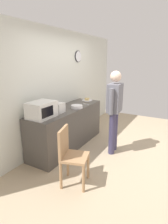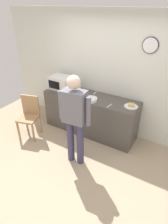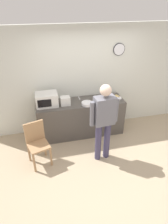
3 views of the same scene
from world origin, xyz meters
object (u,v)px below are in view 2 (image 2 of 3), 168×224
Objects in this scene: salad_bowl at (91,99)px; fork_utensil at (95,93)px; microwave at (61,83)px; wooden_chair at (29,114)px; sandwich_plate at (131,106)px; toaster at (74,89)px; spoon_utensil at (109,106)px; person_standing at (75,116)px.

salad_bowl reaches higher than fork_utensil.
microwave is 1.02m from wooden_chair.
sandwich_plate is 0.92m from fork_utensil.
toaster reaches higher than sandwich_plate.
fork_utensil is at bearing 166.88° from sandwich_plate.
sandwich_plate is 0.42m from spoon_utensil.
wooden_chair is at bearing 171.22° from person_standing.
salad_bowl is at bearing -12.46° from microwave.
person_standing is (0.62, -0.95, 0.01)m from toaster.
person_standing reaches higher than spoon_utensil.
wooden_chair is at bearing -158.45° from sandwich_plate.
salad_bowl is at bearing -167.58° from sandwich_plate.
toaster is 1.29× the size of spoon_utensil.
microwave is 1.88× the size of sandwich_plate.
wooden_chair is (-1.62, -0.61, -0.38)m from spoon_utensil.
wooden_chair is at bearing -152.98° from salad_bowl.
wooden_chair is (-1.34, 0.21, -0.49)m from person_standing.
toaster is (-0.49, 0.13, 0.07)m from salad_bowl.
spoon_utensil is at bearing -0.67° from salad_bowl.
sandwich_plate is at bearing 2.22° from toaster.
sandwich_plate is 0.28× the size of wooden_chair.
wooden_chair is (-1.10, -1.00, -0.38)m from fork_utensil.
sandwich_plate is 2.19m from wooden_chair.
person_standing reaches higher than fork_utensil.
toaster reaches higher than salad_bowl.
salad_bowl is 1.51× the size of fork_utensil.
person_standing is (-0.66, -1.00, 0.09)m from sandwich_plate.
sandwich_plate is at bearing 56.60° from person_standing.
fork_utensil is 1.00× the size of spoon_utensil.
salad_bowl is (-0.79, -0.17, 0.01)m from sandwich_plate.
spoon_utensil is at bearing -8.18° from toaster.
wooden_chair is (-0.72, -0.74, -0.48)m from toaster.
toaster is at bearing -145.88° from fork_utensil.
person_standing is at bearing -123.40° from sandwich_plate.
microwave is 0.93m from salad_bowl.
spoon_utensil is (-0.38, -0.18, -0.02)m from sandwich_plate.
microwave is 2.94× the size of fork_utensil.
sandwich_plate is (1.70, -0.02, -0.13)m from microwave.
microwave is at bearing 167.54° from salad_bowl.
microwave is 1.34m from spoon_utensil.
fork_utensil is 0.65m from spoon_utensil.
microwave reaches higher than toaster.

